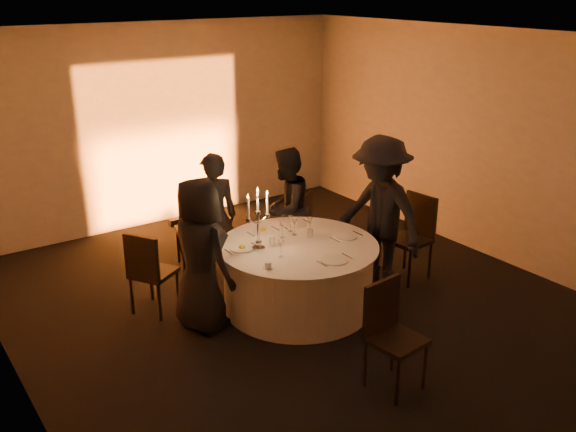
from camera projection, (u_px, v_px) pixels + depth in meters
floor at (298, 306)px, 7.41m from camera, size 7.00×7.00×0.00m
ceiling at (299, 38)px, 6.37m from camera, size 7.00×7.00×0.00m
wall_back at (162, 125)px, 9.58m from camera, size 7.00×0.00×7.00m
wall_left at (3, 244)px, 5.28m from camera, size 0.00×7.00×7.00m
wall_right at (482, 144)px, 8.49m from camera, size 0.00×7.00×7.00m
uplighter_fixture at (177, 222)px, 9.85m from camera, size 0.25×0.12×0.10m
banquet_table at (298, 276)px, 7.27m from camera, size 1.80×1.80×0.77m
chair_left at (149, 269)px, 7.06m from camera, size 0.59×0.59×0.98m
chair_back_left at (196, 227)px, 8.17m from camera, size 0.55×0.55×1.03m
chair_back_right at (300, 220)px, 8.70m from camera, size 0.53×0.53×0.87m
chair_right at (414, 232)px, 7.97m from camera, size 0.51×0.51×1.06m
chair_front at (390, 329)px, 5.80m from camera, size 0.49×0.49×1.02m
guest_left at (200, 255)px, 6.69m from camera, size 0.68×0.91×1.68m
guest_back_left at (214, 217)px, 7.83m from camera, size 0.69×0.56×1.63m
guest_back_right at (286, 208)px, 8.22m from camera, size 0.96×0.89×1.58m
guest_right at (380, 214)px, 7.56m from camera, size 0.84×1.29×1.89m
plate_left at (242, 247)px, 7.02m from camera, size 0.36×0.26×0.08m
plate_back_left at (263, 230)px, 7.50m from camera, size 0.35×0.25×0.08m
plate_back_right at (295, 224)px, 7.73m from camera, size 0.35×0.28×0.01m
plate_right at (346, 236)px, 7.35m from camera, size 0.36×0.24×0.01m
plate_front at (335, 260)px, 6.74m from camera, size 0.36×0.29×0.01m
coffee_cup at (268, 265)px, 6.55m from camera, size 0.11×0.11×0.07m
candelabra at (258, 228)px, 6.94m from camera, size 0.30×0.14×0.71m
wine_glass_a at (310, 222)px, 7.43m from camera, size 0.07×0.07×0.19m
wine_glass_b at (295, 224)px, 7.36m from camera, size 0.07×0.07×0.19m
wine_glass_c at (290, 220)px, 7.47m from camera, size 0.07×0.07×0.19m
wine_glass_d at (282, 226)px, 7.29m from camera, size 0.07×0.07×0.19m
wine_glass_e at (281, 245)px, 6.77m from camera, size 0.07×0.07×0.19m
tumbler_a at (310, 233)px, 7.34m from camera, size 0.07×0.07×0.09m
tumbler_b at (272, 242)px, 7.09m from camera, size 0.07×0.07×0.09m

